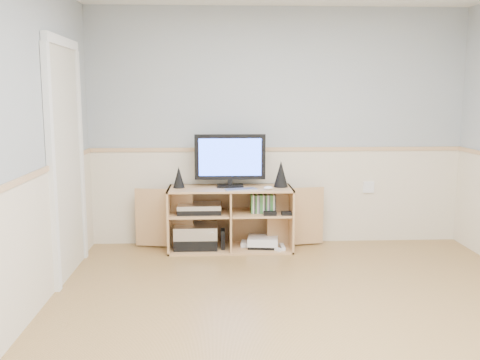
# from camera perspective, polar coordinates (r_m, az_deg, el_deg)

# --- Properties ---
(room) EXTENTS (4.04, 4.54, 2.54)m
(room) POSITION_cam_1_polar(r_m,az_deg,el_deg) (3.62, 7.02, 3.05)
(room) COLOR tan
(room) RESTS_ON ground
(media_cabinet) EXTENTS (1.99, 0.48, 0.65)m
(media_cabinet) POSITION_cam_1_polar(r_m,az_deg,el_deg) (5.61, -1.05, -3.93)
(media_cabinet) COLOR tan
(media_cabinet) RESTS_ON floor
(monitor) EXTENTS (0.73, 0.18, 0.55)m
(monitor) POSITION_cam_1_polar(r_m,az_deg,el_deg) (5.50, -1.07, 2.30)
(monitor) COLOR black
(monitor) RESTS_ON media_cabinet
(speaker_left) EXTENTS (0.12, 0.12, 0.22)m
(speaker_left) POSITION_cam_1_polar(r_m,az_deg,el_deg) (5.51, -6.55, 0.30)
(speaker_left) COLOR black
(speaker_left) RESTS_ON media_cabinet
(speaker_right) EXTENTS (0.15, 0.15, 0.27)m
(speaker_right) POSITION_cam_1_polar(r_m,az_deg,el_deg) (5.53, 4.38, 0.65)
(speaker_right) COLOR black
(speaker_right) RESTS_ON media_cabinet
(keyboard) EXTENTS (0.35, 0.21, 0.01)m
(keyboard) POSITION_cam_1_polar(r_m,az_deg,el_deg) (5.36, 0.11, -1.01)
(keyboard) COLOR #BCBDC1
(keyboard) RESTS_ON media_cabinet
(mouse) EXTENTS (0.11, 0.08, 0.04)m
(mouse) POSITION_cam_1_polar(r_m,az_deg,el_deg) (5.38, 3.02, -0.85)
(mouse) COLOR white
(mouse) RESTS_ON media_cabinet
(av_components) EXTENTS (0.52, 0.33, 0.47)m
(av_components) POSITION_cam_1_polar(r_m,az_deg,el_deg) (5.58, -4.56, -5.22)
(av_components) COLOR black
(av_components) RESTS_ON media_cabinet
(game_consoles) EXTENTS (0.46, 0.30, 0.11)m
(game_consoles) POSITION_cam_1_polar(r_m,az_deg,el_deg) (5.63, 2.33, -6.65)
(game_consoles) COLOR white
(game_consoles) RESTS_ON media_cabinet
(game_cases) EXTENTS (0.26, 0.14, 0.19)m
(game_cases) POSITION_cam_1_polar(r_m,az_deg,el_deg) (5.52, 2.48, -2.52)
(game_cases) COLOR #3F8C3F
(game_cases) RESTS_ON media_cabinet
(wall_outlet) EXTENTS (0.12, 0.03, 0.12)m
(wall_outlet) POSITION_cam_1_polar(r_m,az_deg,el_deg) (5.98, 13.54, -0.75)
(wall_outlet) COLOR white
(wall_outlet) RESTS_ON wall_back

